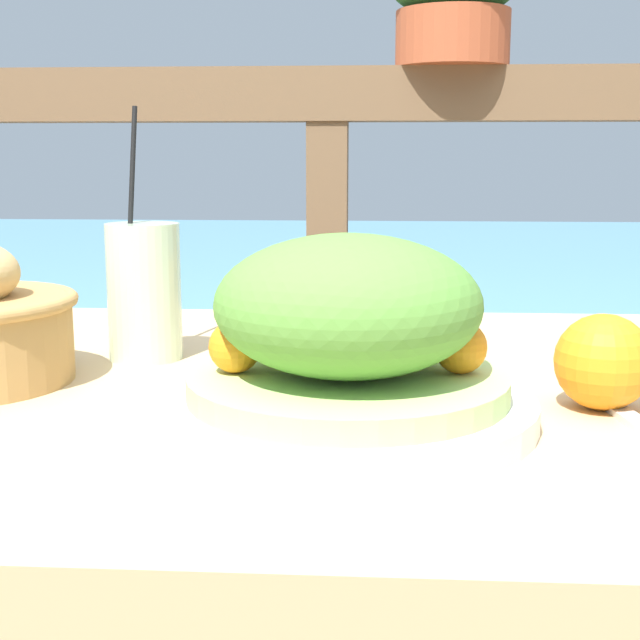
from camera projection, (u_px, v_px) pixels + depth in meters
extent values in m
cube|color=tan|center=(276.00, 404.00, 0.80)|extent=(0.93, 0.74, 0.04)
cube|color=tan|center=(5.00, 587.00, 1.19)|extent=(0.06, 0.06, 0.66)
cube|color=tan|center=(619.00, 607.00, 1.14)|extent=(0.06, 0.06, 0.66)
cube|color=brown|center=(328.00, 95.00, 1.53)|extent=(2.80, 0.08, 0.09)
cube|color=brown|center=(327.00, 390.00, 1.62)|extent=(0.07, 0.07, 0.96)
cube|color=#568EA8|center=(359.00, 302.00, 4.12)|extent=(12.00, 4.00, 0.45)
cylinder|color=silver|center=(347.00, 409.00, 0.67)|extent=(0.28, 0.28, 0.02)
cylinder|color=#B7D17A|center=(347.00, 385.00, 0.67)|extent=(0.24, 0.24, 0.02)
ellipsoid|color=#568E38|center=(348.00, 305.00, 0.66)|extent=(0.20, 0.20, 0.11)
sphere|color=orange|center=(461.00, 347.00, 0.67)|extent=(0.04, 0.04, 0.04)
sphere|color=orange|center=(235.00, 347.00, 0.67)|extent=(0.04, 0.04, 0.04)
cylinder|color=beige|center=(144.00, 292.00, 0.88)|extent=(0.07, 0.07, 0.13)
cylinder|color=black|center=(131.00, 217.00, 0.86)|extent=(0.01, 0.06, 0.21)
cylinder|color=#A34C2D|center=(453.00, 39.00, 1.50)|extent=(0.19, 0.19, 0.09)
sphere|color=orange|center=(385.00, 311.00, 0.93)|extent=(0.08, 0.08, 0.08)
sphere|color=orange|center=(603.00, 362.00, 0.70)|extent=(0.08, 0.08, 0.08)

